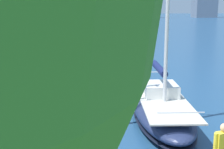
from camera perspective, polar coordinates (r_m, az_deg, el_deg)
name	(u,v)px	position (r m, az deg, el deg)	size (l,w,h in m)	color
sailboat_navy	(161,107)	(14.59, 9.03, -5.84)	(3.61, 7.97, 9.85)	navy
sailboat_grey	(61,115)	(13.35, -9.30, -7.34)	(3.12, 7.02, 11.26)	white
person_yellow_shirt	(223,148)	(8.59, 19.65, -12.55)	(0.60, 0.28, 1.66)	#4C473D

